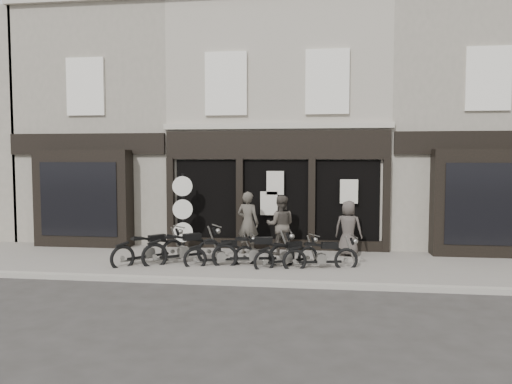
# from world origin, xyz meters

# --- Properties ---
(ground_plane) EXTENTS (90.00, 90.00, 0.00)m
(ground_plane) POSITION_xyz_m (0.00, 0.00, 0.00)
(ground_plane) COLOR #2D2B28
(ground_plane) RESTS_ON ground
(pavement) EXTENTS (30.00, 4.20, 0.12)m
(pavement) POSITION_xyz_m (0.00, 0.90, 0.06)
(pavement) COLOR slate
(pavement) RESTS_ON ground_plane
(kerb) EXTENTS (30.00, 0.25, 0.13)m
(kerb) POSITION_xyz_m (0.00, -1.25, 0.07)
(kerb) COLOR gray
(kerb) RESTS_ON ground_plane
(central_building) EXTENTS (7.30, 6.22, 8.34)m
(central_building) POSITION_xyz_m (0.00, 5.95, 4.08)
(central_building) COLOR #A39A8C
(central_building) RESTS_ON ground
(neighbour_left) EXTENTS (5.60, 6.73, 8.34)m
(neighbour_left) POSITION_xyz_m (-6.35, 5.90, 4.04)
(neighbour_left) COLOR gray
(neighbour_left) RESTS_ON ground
(neighbour_right) EXTENTS (5.60, 6.73, 8.34)m
(neighbour_right) POSITION_xyz_m (6.35, 5.90, 4.04)
(neighbour_right) COLOR gray
(neighbour_right) RESTS_ON ground
(motorcycle_0) EXTENTS (1.71, 1.81, 1.07)m
(motorcycle_0) POSITION_xyz_m (-3.29, 0.35, 0.43)
(motorcycle_0) COLOR black
(motorcycle_0) RESTS_ON ground
(motorcycle_1) EXTENTS (2.04, 1.57, 1.12)m
(motorcycle_1) POSITION_xyz_m (-2.35, 0.50, 0.44)
(motorcycle_1) COLOR black
(motorcycle_1) RESTS_ON ground
(motorcycle_2) EXTENTS (1.91, 0.94, 0.96)m
(motorcycle_2) POSITION_xyz_m (-1.24, 0.31, 0.38)
(motorcycle_2) COLOR black
(motorcycle_2) RESTS_ON ground
(motorcycle_3) EXTENTS (2.26, 0.69, 1.08)m
(motorcycle_3) POSITION_xyz_m (-0.34, 0.41, 0.43)
(motorcycle_3) COLOR black
(motorcycle_3) RESTS_ON ground
(motorcycle_4) EXTENTS (1.74, 1.25, 0.93)m
(motorcycle_4) POSITION_xyz_m (0.56, 0.41, 0.37)
(motorcycle_4) COLOR black
(motorcycle_4) RESTS_ON ground
(motorcycle_5) EXTENTS (2.01, 0.76, 0.98)m
(motorcycle_5) POSITION_xyz_m (1.48, 0.32, 0.39)
(motorcycle_5) COLOR black
(motorcycle_5) RESTS_ON ground
(man_left) EXTENTS (0.80, 0.64, 1.90)m
(man_left) POSITION_xyz_m (-0.75, 1.99, 1.07)
(man_left) COLOR #443F38
(man_left) RESTS_ON pavement
(man_centre) EXTENTS (0.90, 0.72, 1.79)m
(man_centre) POSITION_xyz_m (0.24, 2.03, 1.02)
(man_centre) COLOR #464038
(man_centre) RESTS_ON pavement
(man_right) EXTENTS (0.91, 0.70, 1.66)m
(man_right) POSITION_xyz_m (2.26, 2.09, 0.95)
(man_right) COLOR #433C38
(man_right) RESTS_ON pavement
(advert_sign_post) EXTENTS (0.60, 0.40, 2.55)m
(advert_sign_post) POSITION_xyz_m (-2.83, 2.14, 1.24)
(advert_sign_post) COLOR black
(advert_sign_post) RESTS_ON ground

